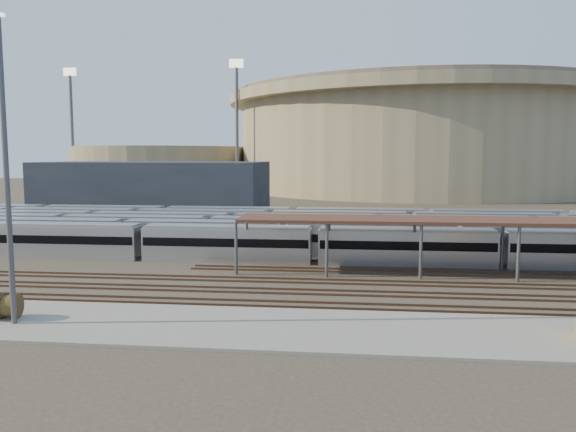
# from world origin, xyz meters

# --- Properties ---
(ground) EXTENTS (420.00, 420.00, 0.00)m
(ground) POSITION_xyz_m (0.00, 0.00, 0.00)
(ground) COLOR #383026
(ground) RESTS_ON ground
(apron) EXTENTS (50.00, 9.00, 0.20)m
(apron) POSITION_xyz_m (-5.00, -15.00, 0.10)
(apron) COLOR gray
(apron) RESTS_ON ground
(subway_trains) EXTENTS (126.45, 23.90, 3.60)m
(subway_trains) POSITION_xyz_m (-1.49, 18.50, 1.80)
(subway_trains) COLOR #AFAFB4
(subway_trains) RESTS_ON ground
(inspection_shed) EXTENTS (60.30, 6.00, 5.30)m
(inspection_shed) POSITION_xyz_m (22.00, 4.00, 4.98)
(inspection_shed) COLOR #505054
(inspection_shed) RESTS_ON ground
(empty_tracks) EXTENTS (170.00, 9.62, 0.18)m
(empty_tracks) POSITION_xyz_m (0.00, -5.00, 0.09)
(empty_tracks) COLOR #4C3323
(empty_tracks) RESTS_ON ground
(stadium) EXTENTS (124.00, 124.00, 32.50)m
(stadium) POSITION_xyz_m (25.00, 140.00, 16.47)
(stadium) COLOR gray
(stadium) RESTS_ON ground
(secondary_arena) EXTENTS (56.00, 56.00, 14.00)m
(secondary_arena) POSITION_xyz_m (-60.00, 130.00, 7.00)
(secondary_arena) COLOR gray
(secondary_arena) RESTS_ON ground
(service_building) EXTENTS (42.00, 20.00, 10.00)m
(service_building) POSITION_xyz_m (-35.00, 55.00, 5.00)
(service_building) COLOR #1E232D
(service_building) RESTS_ON ground
(floodlight_0) EXTENTS (4.00, 1.00, 38.40)m
(floodlight_0) POSITION_xyz_m (-30.00, 110.00, 20.65)
(floodlight_0) COLOR #505054
(floodlight_0) RESTS_ON ground
(floodlight_1) EXTENTS (4.00, 1.00, 38.40)m
(floodlight_1) POSITION_xyz_m (-85.00, 120.00, 20.65)
(floodlight_1) COLOR #505054
(floodlight_1) RESTS_ON ground
(floodlight_3) EXTENTS (4.00, 1.00, 38.40)m
(floodlight_3) POSITION_xyz_m (-10.00, 160.00, 20.65)
(floodlight_3) COLOR #505054
(floodlight_3) RESTS_ON ground
(cable_reel_east) EXTENTS (1.13, 1.83, 1.75)m
(cable_reel_east) POSITION_xyz_m (-20.27, -15.15, 1.07)
(cable_reel_east) COLOR brown
(cable_reel_east) RESTS_ON apron
(yard_light_pole) EXTENTS (0.82, 0.36, 19.95)m
(yard_light_pole) POSITION_xyz_m (-19.40, -16.21, 10.26)
(yard_light_pole) COLOR #505054
(yard_light_pole) RESTS_ON apron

